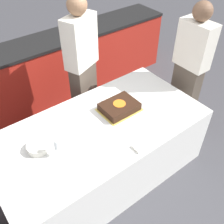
{
  "coord_description": "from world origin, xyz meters",
  "views": [
    {
      "loc": [
        -1.01,
        -1.52,
        2.51
      ],
      "look_at": [
        0.15,
        0.0,
        0.83
      ],
      "focal_mm": 42.0,
      "sensor_mm": 36.0,
      "label": 1
    }
  ],
  "objects_px": {
    "cake": "(119,107)",
    "person_seated_right": "(189,71)",
    "wine_glass": "(57,145)",
    "person_cutting_cake": "(82,68)",
    "plate_stack": "(38,147)"
  },
  "relations": [
    {
      "from": "cake",
      "to": "wine_glass",
      "type": "xyz_separation_m",
      "value": [
        -0.8,
        -0.15,
        0.09
      ]
    },
    {
      "from": "wine_glass",
      "to": "person_seated_right",
      "type": "xyz_separation_m",
      "value": [
        1.78,
        0.08,
        -0.0
      ]
    },
    {
      "from": "cake",
      "to": "plate_stack",
      "type": "bearing_deg",
      "value": 178.98
    },
    {
      "from": "plate_stack",
      "to": "wine_glass",
      "type": "relative_size",
      "value": 1.01
    },
    {
      "from": "cake",
      "to": "person_seated_right",
      "type": "distance_m",
      "value": 0.99
    },
    {
      "from": "plate_stack",
      "to": "person_seated_right",
      "type": "bearing_deg",
      "value": -2.69
    },
    {
      "from": "plate_stack",
      "to": "wine_glass",
      "type": "distance_m",
      "value": 0.22
    },
    {
      "from": "cake",
      "to": "person_cutting_cake",
      "type": "relative_size",
      "value": 0.24
    },
    {
      "from": "person_cutting_cake",
      "to": "person_seated_right",
      "type": "xyz_separation_m",
      "value": [
        0.98,
        -0.76,
        -0.04
      ]
    },
    {
      "from": "cake",
      "to": "person_seated_right",
      "type": "bearing_deg",
      "value": -4.21
    },
    {
      "from": "person_cutting_cake",
      "to": "wine_glass",
      "type": "bearing_deg",
      "value": 24.84
    },
    {
      "from": "plate_stack",
      "to": "person_seated_right",
      "type": "distance_m",
      "value": 1.89
    },
    {
      "from": "plate_stack",
      "to": "person_seated_right",
      "type": "relative_size",
      "value": 0.12
    },
    {
      "from": "wine_glass",
      "to": "person_cutting_cake",
      "type": "height_order",
      "value": "person_cutting_cake"
    },
    {
      "from": "cake",
      "to": "plate_stack",
      "type": "distance_m",
      "value": 0.9
    }
  ]
}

